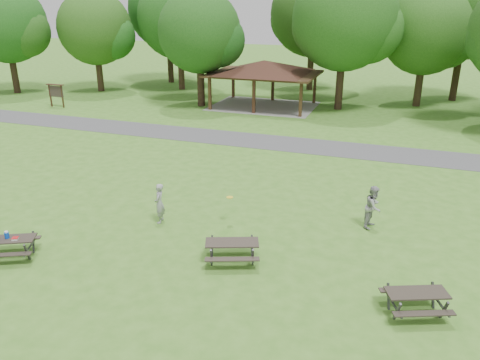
% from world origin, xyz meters
% --- Properties ---
extents(ground, '(160.00, 160.00, 0.00)m').
position_xyz_m(ground, '(0.00, 0.00, 0.00)').
color(ground, '#407621').
rests_on(ground, ground).
extents(asphalt_path, '(120.00, 3.20, 0.02)m').
position_xyz_m(asphalt_path, '(0.00, 14.00, 0.01)').
color(asphalt_path, '#454548').
rests_on(asphalt_path, ground).
extents(pavilion, '(8.60, 7.01, 3.76)m').
position_xyz_m(pavilion, '(-4.00, 24.00, 3.06)').
color(pavilion, '#3D2716').
rests_on(pavilion, ground).
extents(notice_board, '(1.60, 0.30, 1.88)m').
position_xyz_m(notice_board, '(-20.00, 18.00, 1.31)').
color(notice_board, '#321B12').
rests_on(notice_board, ground).
extents(tree_row_a, '(7.56, 7.20, 9.97)m').
position_xyz_m(tree_row_a, '(-27.91, 22.03, 6.15)').
color(tree_row_a, black).
rests_on(tree_row_a, ground).
extents(tree_row_b, '(7.14, 6.80, 9.28)m').
position_xyz_m(tree_row_b, '(-20.92, 25.53, 5.67)').
color(tree_row_b, black).
rests_on(tree_row_b, ground).
extents(tree_row_c, '(8.19, 7.80, 10.67)m').
position_xyz_m(tree_row_c, '(-13.90, 29.03, 6.54)').
color(tree_row_c, '#321F16').
rests_on(tree_row_c, ground).
extents(tree_row_d, '(6.93, 6.60, 9.27)m').
position_xyz_m(tree_row_d, '(-8.92, 22.53, 5.77)').
color(tree_row_d, black).
rests_on(tree_row_d, ground).
extents(tree_row_e, '(8.40, 8.00, 11.02)m').
position_xyz_m(tree_row_e, '(2.10, 25.03, 6.78)').
color(tree_row_e, black).
rests_on(tree_row_e, ground).
extents(tree_row_f, '(7.35, 7.00, 9.55)m').
position_xyz_m(tree_row_f, '(8.09, 28.53, 5.84)').
color(tree_row_f, black).
rests_on(tree_row_f, ground).
extents(tree_deep_a, '(8.40, 8.00, 11.38)m').
position_xyz_m(tree_deep_a, '(-16.90, 32.53, 7.13)').
color(tree_deep_a, black).
rests_on(tree_deep_a, ground).
extents(tree_deep_b, '(8.40, 8.00, 11.13)m').
position_xyz_m(tree_deep_b, '(-1.90, 33.03, 6.89)').
color(tree_deep_b, '#312016').
rests_on(tree_deep_b, ground).
extents(tree_deep_c, '(8.82, 8.40, 11.90)m').
position_xyz_m(tree_deep_c, '(11.10, 32.03, 7.44)').
color(tree_deep_c, black).
rests_on(tree_deep_c, ground).
extents(picnic_table_near, '(2.15, 2.00, 1.19)m').
position_xyz_m(picnic_table_near, '(-5.20, -2.53, 0.69)').
color(picnic_table_near, '#2B241F').
rests_on(picnic_table_near, ground).
extents(picnic_table_middle, '(2.17, 1.96, 0.77)m').
position_xyz_m(picnic_table_middle, '(2.19, -0.15, 0.57)').
color(picnic_table_middle, '#2E2721').
rests_on(picnic_table_middle, ground).
extents(picnic_table_far, '(2.08, 1.89, 0.73)m').
position_xyz_m(picnic_table_far, '(8.02, -1.07, 0.54)').
color(picnic_table_far, '#2A241E').
rests_on(picnic_table_far, ground).
extents(frisbee_in_flight, '(0.32, 0.32, 0.02)m').
position_xyz_m(frisbee_in_flight, '(1.10, 2.53, 1.13)').
color(frisbee_in_flight, yellow).
rests_on(frisbee_in_flight, ground).
extents(frisbee_thrower, '(0.52, 0.67, 1.62)m').
position_xyz_m(frisbee_thrower, '(-1.57, 1.73, 0.81)').
color(frisbee_thrower, '#949497').
rests_on(frisbee_thrower, ground).
extents(frisbee_catcher, '(0.82, 0.95, 1.69)m').
position_xyz_m(frisbee_catcher, '(6.41, 4.12, 0.85)').
color(frisbee_catcher, '#969698').
rests_on(frisbee_catcher, ground).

